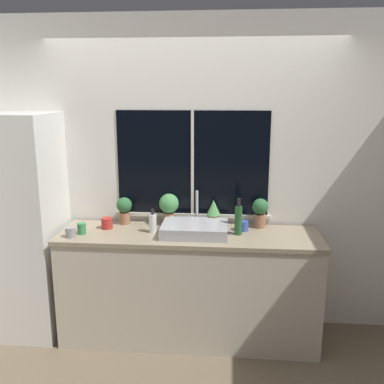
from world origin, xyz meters
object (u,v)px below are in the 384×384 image
(potted_plant_far_right, at_px, (260,211))
(bottle_tall, at_px, (238,220))
(potted_plant_far_left, at_px, (124,209))
(mug_red, at_px, (107,223))
(soap_bottle, at_px, (153,223))
(refrigerator, at_px, (18,226))
(potted_plant_center_right, at_px, (213,212))
(mug_grey, at_px, (71,232))
(mug_green, at_px, (82,228))
(sink, at_px, (195,229))
(potted_plant_center_left, at_px, (169,206))
(mug_blue, at_px, (243,226))

(potted_plant_far_right, relative_size, bottle_tall, 0.84)
(potted_plant_far_left, distance_m, mug_red, 0.21)
(soap_bottle, bearing_deg, refrigerator, 178.37)
(bottle_tall, bearing_deg, potted_plant_center_right, 135.70)
(mug_grey, bearing_deg, mug_red, 47.31)
(potted_plant_far_right, bearing_deg, mug_green, -168.50)
(soap_bottle, distance_m, mug_green, 0.58)
(sink, distance_m, bottle_tall, 0.36)
(potted_plant_far_right, bearing_deg, potted_plant_center_left, 180.00)
(refrigerator, distance_m, soap_bottle, 1.18)
(sink, bearing_deg, mug_green, -175.51)
(bottle_tall, bearing_deg, refrigerator, 179.23)
(mug_grey, bearing_deg, potted_plant_center_left, 27.54)
(potted_plant_far_right, xyz_separation_m, bottle_tall, (-0.19, -0.20, -0.02))
(soap_bottle, distance_m, mug_grey, 0.66)
(potted_plant_center_right, distance_m, potted_plant_far_right, 0.40)
(potted_plant_far_right, bearing_deg, refrigerator, -175.07)
(mug_blue, bearing_deg, potted_plant_center_right, 158.99)
(soap_bottle, xyz_separation_m, mug_grey, (-0.63, -0.17, -0.04))
(mug_grey, bearing_deg, refrigerator, 159.20)
(sink, relative_size, potted_plant_center_right, 2.28)
(potted_plant_far_right, relative_size, soap_bottle, 1.28)
(sink, relative_size, potted_plant_far_right, 2.10)
(potted_plant_center_right, xyz_separation_m, bottle_tall, (0.21, -0.20, 0.00))
(potted_plant_far_right, xyz_separation_m, mug_green, (-1.46, -0.30, -0.10))
(refrigerator, bearing_deg, mug_grey, -20.80)
(potted_plant_far_left, bearing_deg, potted_plant_center_left, 0.00)
(mug_grey, bearing_deg, sink, 9.29)
(potted_plant_far_right, bearing_deg, potted_plant_center_right, 180.00)
(potted_plant_far_right, bearing_deg, soap_bottle, -166.59)
(mug_blue, xyz_separation_m, mug_green, (-1.31, -0.20, 0.00))
(soap_bottle, bearing_deg, potted_plant_center_left, 63.39)
(potted_plant_far_right, xyz_separation_m, mug_blue, (-0.15, -0.10, -0.11))
(sink, distance_m, mug_green, 0.92)
(potted_plant_far_left, height_order, potted_plant_center_right, potted_plant_far_left)
(refrigerator, xyz_separation_m, mug_red, (0.77, 0.04, 0.03))
(soap_bottle, distance_m, mug_blue, 0.75)
(potted_plant_center_right, bearing_deg, refrigerator, -173.90)
(soap_bottle, bearing_deg, potted_plant_far_right, 13.41)
(mug_red, bearing_deg, potted_plant_center_left, 15.26)
(bottle_tall, xyz_separation_m, mug_red, (-1.10, 0.06, -0.08))
(potted_plant_center_right, xyz_separation_m, mug_red, (-0.90, -0.14, -0.08))
(mug_red, xyz_separation_m, mug_grey, (-0.23, -0.25, -0.01))
(sink, height_order, potted_plant_far_left, sink)
(mug_blue, bearing_deg, potted_plant_center_left, 171.44)
(potted_plant_center_right, distance_m, mug_blue, 0.28)
(potted_plant_center_left, xyz_separation_m, mug_blue, (0.63, -0.10, -0.13))
(potted_plant_far_left, height_order, mug_green, potted_plant_far_left)
(potted_plant_far_left, bearing_deg, mug_grey, -131.88)
(potted_plant_center_left, relative_size, soap_bottle, 1.41)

